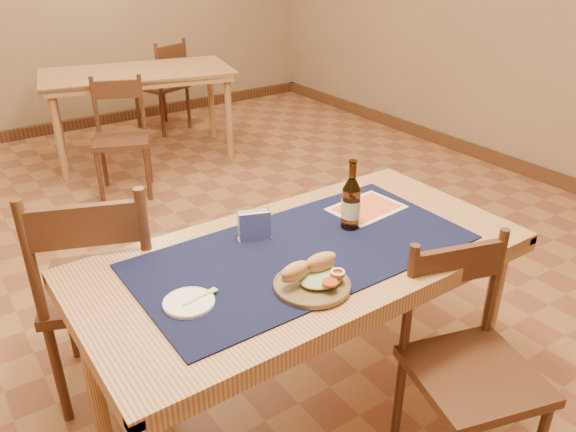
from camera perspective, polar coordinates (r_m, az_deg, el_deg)
room at (r=2.44m, az=-9.96°, el=17.93°), size 6.04×7.04×2.84m
main_table at (r=2.04m, az=1.62°, el=-5.62°), size 1.60×0.80×0.75m
placemat at (r=2.00m, az=1.65°, el=-3.55°), size 1.20×0.60×0.01m
baseboard at (r=2.96m, az=-7.88°, el=-8.82°), size 6.00×7.00×0.10m
back_table at (r=4.92m, az=-15.00°, el=13.15°), size 1.65×1.09×0.75m
chair_main_far at (r=2.35m, az=-18.35°, el=-6.80°), size 0.59×0.59×0.99m
chair_main_near at (r=2.07m, az=17.83°, el=-13.98°), size 0.50×0.50×0.87m
chair_back_near at (r=4.31m, az=-16.59°, el=7.87°), size 0.51×0.51×0.84m
chair_back_far at (r=5.67m, az=-12.52°, el=12.93°), size 0.51×0.51×0.87m
sandwich_plate at (r=1.79m, az=2.60°, el=-6.43°), size 0.25×0.25×0.09m
side_plate at (r=1.74m, az=-10.04°, el=-8.62°), size 0.16×0.16×0.01m
fork at (r=1.76m, az=-8.67°, el=-7.98°), size 0.13×0.04×0.00m
beer_bottle at (r=2.12m, az=6.41°, el=1.29°), size 0.07×0.07×0.27m
napkin_holder at (r=2.05m, az=-3.44°, el=-1.05°), size 0.13×0.09×0.11m
menu_card at (r=2.31m, az=7.99°, el=0.82°), size 0.30×0.23×0.01m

